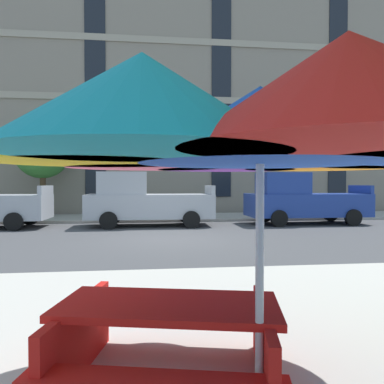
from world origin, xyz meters
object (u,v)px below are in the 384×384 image
pickup_blue (301,200)px  street_tree_left (43,152)px  pickup_silver_midblock (144,201)px  picnic_table (168,336)px  patio_umbrella (260,130)px

pickup_blue → street_tree_left: bearing=162.2°
pickup_blue → pickup_silver_midblock: bearing=180.0°
pickup_blue → street_tree_left: 12.46m
pickup_silver_midblock → picnic_table: bearing=-88.6°
pickup_blue → picnic_table: 13.78m
pickup_blue → patio_umbrella: (-5.79, -12.70, 1.10)m
pickup_silver_midblock → street_tree_left: size_ratio=1.09×
patio_umbrella → picnic_table: size_ratio=1.75×
pickup_silver_midblock → street_tree_left: 6.61m
pickup_blue → street_tree_left: (-11.66, 3.75, 2.26)m
pickup_silver_midblock → patio_umbrella: (0.92, -12.70, 1.10)m
patio_umbrella → picnic_table: (-0.61, 0.51, -1.64)m
pickup_silver_midblock → picnic_table: size_ratio=2.45×
patio_umbrella → picnic_table: patio_umbrella is taller
street_tree_left → picnic_table: street_tree_left is taller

